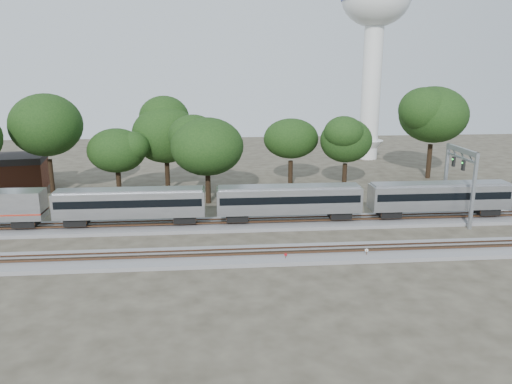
# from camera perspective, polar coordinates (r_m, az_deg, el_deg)

# --- Properties ---
(ground) EXTENTS (160.00, 160.00, 0.00)m
(ground) POSITION_cam_1_polar(r_m,az_deg,el_deg) (52.68, -0.30, -5.88)
(ground) COLOR #383328
(ground) RESTS_ON ground
(track_far) EXTENTS (160.00, 5.00, 0.73)m
(track_far) POSITION_cam_1_polar(r_m,az_deg,el_deg) (58.27, -0.78, -3.67)
(track_far) COLOR slate
(track_far) RESTS_ON ground
(track_near) EXTENTS (160.00, 5.00, 0.73)m
(track_near) POSITION_cam_1_polar(r_m,az_deg,el_deg) (48.89, 0.09, -7.27)
(track_near) COLOR slate
(track_near) RESTS_ON ground
(train) EXTENTS (123.33, 3.00, 4.42)m
(train) POSITION_cam_1_polar(r_m,az_deg,el_deg) (63.30, 20.32, -0.38)
(train) COLOR silver
(train) RESTS_ON ground
(switch_stand_red) EXTENTS (0.28, 0.05, 0.89)m
(switch_stand_red) POSITION_cam_1_polar(r_m,az_deg,el_deg) (47.75, 3.40, -7.37)
(switch_stand_red) COLOR #512D19
(switch_stand_red) RESTS_ON ground
(switch_stand_white) EXTENTS (0.32, 0.13, 1.04)m
(switch_stand_white) POSITION_cam_1_polar(r_m,az_deg,el_deg) (49.56, 12.51, -6.75)
(switch_stand_white) COLOR #512D19
(switch_stand_white) RESTS_ON ground
(switch_lever) EXTENTS (0.53, 0.35, 0.30)m
(switch_lever) POSITION_cam_1_polar(r_m,az_deg,el_deg) (48.55, 8.80, -7.67)
(switch_lever) COLOR #512D19
(switch_lever) RESTS_ON ground
(water_tower) EXTENTS (13.02, 13.02, 36.03)m
(water_tower) POSITION_cam_1_polar(r_m,az_deg,el_deg) (101.68, 13.45, 18.72)
(water_tower) COLOR silver
(water_tower) RESTS_ON ground
(signal_gantry) EXTENTS (0.61, 7.26, 8.83)m
(signal_gantry) POSITION_cam_1_polar(r_m,az_deg,el_deg) (63.53, 22.30, 2.57)
(signal_gantry) COLOR gray
(signal_gantry) RESTS_ON ground
(brick_building) EXTENTS (11.79, 9.15, 5.17)m
(brick_building) POSITION_cam_1_polar(r_m,az_deg,el_deg) (83.39, -26.51, 2.01)
(brick_building) COLOR brown
(brick_building) RESTS_ON ground
(tree_1) EXTENTS (10.45, 10.45, 14.74)m
(tree_1) POSITION_cam_1_polar(r_m,az_deg,el_deg) (74.14, -22.86, 7.06)
(tree_1) COLOR black
(tree_1) RESTS_ON ground
(tree_2) EXTENTS (6.93, 6.93, 9.78)m
(tree_2) POSITION_cam_1_polar(r_m,az_deg,el_deg) (71.20, -15.65, 4.57)
(tree_2) COLOR black
(tree_2) RESTS_ON ground
(tree_3) EXTENTS (8.57, 8.57, 12.08)m
(tree_3) POSITION_cam_1_polar(r_m,az_deg,el_deg) (73.63, -10.29, 6.44)
(tree_3) COLOR black
(tree_3) RESTS_ON ground
(tree_4) EXTENTS (7.85, 7.85, 11.07)m
(tree_4) POSITION_cam_1_polar(r_m,az_deg,el_deg) (66.54, -5.61, 5.17)
(tree_4) COLOR black
(tree_4) RESTS_ON ground
(tree_5) EXTENTS (7.55, 7.55, 10.64)m
(tree_5) POSITION_cam_1_polar(r_m,az_deg,el_deg) (75.92, 4.02, 6.10)
(tree_5) COLOR black
(tree_5) RESTS_ON ground
(tree_6) EXTENTS (7.61, 7.61, 10.72)m
(tree_6) POSITION_cam_1_polar(r_m,az_deg,el_deg) (74.50, 10.26, 5.80)
(tree_6) COLOR black
(tree_6) RESTS_ON ground
(tree_7) EXTENTS (10.62, 10.62, 14.97)m
(tree_7) POSITION_cam_1_polar(r_m,az_deg,el_deg) (86.13, 19.58, 8.32)
(tree_7) COLOR black
(tree_7) RESTS_ON ground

